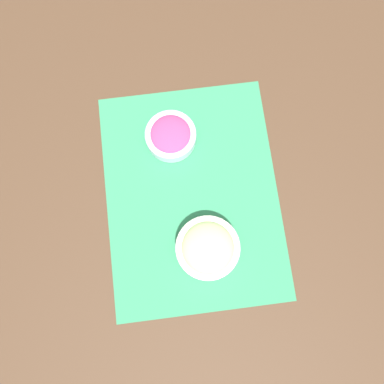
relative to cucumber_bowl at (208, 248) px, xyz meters
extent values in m
plane|color=#422D1E|center=(0.12, 0.02, -0.03)|extent=(3.00, 3.00, 0.00)
cube|color=#2D7A51|center=(0.12, 0.02, -0.03)|extent=(0.52, 0.39, 0.00)
cylinder|color=silver|center=(0.00, 0.00, -0.01)|extent=(0.14, 0.14, 0.04)
torus|color=silver|center=(0.00, 0.00, 0.01)|extent=(0.13, 0.13, 0.01)
ellipsoid|color=#A8CC7F|center=(0.00, 0.00, 0.01)|extent=(0.11, 0.11, 0.05)
cylinder|color=silver|center=(0.26, 0.05, -0.01)|extent=(0.12, 0.12, 0.04)
torus|color=silver|center=(0.26, 0.05, 0.00)|extent=(0.11, 0.11, 0.01)
ellipsoid|color=#93386B|center=(0.26, 0.05, 0.00)|extent=(0.09, 0.09, 0.02)
camera|label=1|loc=(-0.04, 0.04, 0.80)|focal=35.00mm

